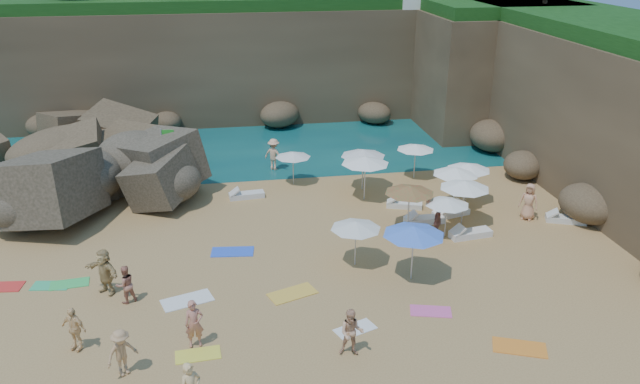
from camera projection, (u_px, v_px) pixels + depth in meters
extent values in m
plane|color=tan|center=(285.00, 266.00, 26.26)|extent=(120.00, 120.00, 0.00)
plane|color=#0C4751|center=(245.00, 97.00, 53.61)|extent=(120.00, 120.00, 0.00)
cube|color=brown|center=(273.00, 60.00, 47.84)|extent=(44.00, 8.00, 8.00)
cube|color=brown|center=(604.00, 106.00, 34.94)|extent=(8.00, 30.00, 8.00)
cube|color=brown|center=(483.00, 67.00, 45.58)|extent=(10.00, 12.00, 8.00)
cylinder|color=white|center=(17.00, 69.00, 49.71)|extent=(0.10, 0.10, 6.00)
cylinder|color=white|center=(37.00, 69.00, 49.94)|extent=(0.10, 0.10, 6.00)
cylinder|color=white|center=(57.00, 68.00, 50.17)|extent=(0.10, 0.10, 6.00)
cylinder|color=silver|center=(164.00, 161.00, 33.14)|extent=(0.07, 0.07, 3.57)
cube|color=green|center=(168.00, 133.00, 32.62)|extent=(0.63, 0.08, 0.40)
cylinder|color=silver|center=(293.00, 169.00, 34.62)|extent=(0.05, 0.05, 1.76)
cone|color=silver|center=(293.00, 155.00, 34.30)|extent=(1.97, 1.97, 0.30)
cylinder|color=silver|center=(467.00, 184.00, 32.14)|extent=(0.06, 0.06, 2.01)
cone|color=white|center=(469.00, 167.00, 31.78)|extent=(2.26, 2.26, 0.34)
cylinder|color=silver|center=(365.00, 179.00, 32.47)|extent=(0.07, 0.07, 2.23)
cone|color=white|center=(365.00, 160.00, 32.06)|extent=(2.50, 2.50, 0.38)
cylinder|color=silver|center=(415.00, 162.00, 35.45)|extent=(0.06, 0.06, 1.90)
cone|color=white|center=(416.00, 147.00, 35.11)|extent=(2.13, 2.13, 0.32)
cylinder|color=silver|center=(463.00, 204.00, 29.60)|extent=(0.06, 0.06, 2.11)
cone|color=white|center=(465.00, 185.00, 29.22)|extent=(2.37, 2.37, 0.36)
cylinder|color=silver|center=(363.00, 171.00, 33.76)|extent=(0.06, 0.06, 2.16)
cone|color=silver|center=(363.00, 153.00, 33.37)|extent=(2.42, 2.42, 0.37)
cylinder|color=silver|center=(409.00, 209.00, 29.13)|extent=(0.06, 0.06, 2.08)
cone|color=red|center=(410.00, 189.00, 28.75)|extent=(2.33, 2.33, 0.36)
cylinder|color=silver|center=(454.00, 189.00, 31.45)|extent=(0.06, 0.06, 2.05)
cone|color=white|center=(456.00, 171.00, 31.07)|extent=(2.30, 2.30, 0.35)
cylinder|color=silver|center=(355.00, 245.00, 25.99)|extent=(0.06, 0.06, 1.89)
cone|color=silver|center=(356.00, 225.00, 25.65)|extent=(2.12, 2.12, 0.32)
cylinder|color=silver|center=(412.00, 254.00, 24.85)|extent=(0.06, 0.06, 2.21)
cone|color=#4373E5|center=(414.00, 231.00, 24.45)|extent=(2.48, 2.48, 0.38)
cylinder|color=silver|center=(446.00, 219.00, 28.46)|extent=(0.05, 0.05, 1.81)
cone|color=white|center=(447.00, 201.00, 28.13)|extent=(2.03, 2.03, 0.31)
cube|color=silver|center=(247.00, 195.00, 33.00)|extent=(1.89, 0.79, 0.29)
cube|color=white|center=(451.00, 213.00, 30.88)|extent=(1.98, 1.11, 0.29)
cube|color=white|center=(424.00, 220.00, 30.12)|extent=(1.93, 0.68, 0.30)
cube|color=silver|center=(404.00, 205.00, 31.84)|extent=(1.89, 1.14, 0.28)
cube|color=silver|center=(566.00, 219.00, 30.20)|extent=(1.94, 1.24, 0.29)
cube|color=white|center=(470.00, 234.00, 28.71)|extent=(2.03, 0.91, 0.31)
cube|color=#33B271|center=(51.00, 286.00, 24.73)|extent=(1.56, 0.94, 0.03)
cube|color=yellow|center=(198.00, 355.00, 20.65)|extent=(1.53, 0.84, 0.03)
cube|color=white|center=(187.00, 300.00, 23.72)|extent=(2.10, 1.48, 0.03)
cube|color=red|center=(1.00, 287.00, 24.64)|extent=(1.71, 0.99, 0.03)
cube|color=blue|center=(233.00, 252.00, 27.38)|extent=(1.93, 1.12, 0.03)
cube|color=#E559A1|center=(431.00, 311.00, 23.05)|extent=(1.65, 1.12, 0.03)
cube|color=orange|center=(520.00, 347.00, 21.02)|extent=(1.96, 1.48, 0.03)
cube|color=green|center=(70.00, 284.00, 24.86)|extent=(1.55, 0.89, 0.03)
cube|color=gold|center=(292.00, 293.00, 24.18)|extent=(2.05, 1.50, 0.03)
cube|color=white|center=(355.00, 329.00, 22.00)|extent=(1.63, 1.21, 0.03)
imported|color=#B5725A|center=(125.00, 284.00, 23.38)|extent=(0.92, 0.85, 1.52)
imported|color=#E9AD84|center=(274.00, 154.00, 36.68)|extent=(1.30, 1.11, 1.90)
imported|color=#8E5547|center=(437.00, 222.00, 28.50)|extent=(0.79, 0.91, 1.47)
imported|color=tan|center=(529.00, 201.00, 30.25)|extent=(1.00, 0.97, 1.85)
imported|color=#A37A51|center=(140.00, 161.00, 35.60)|extent=(1.86, 1.18, 1.94)
imported|color=tan|center=(124.00, 369.00, 19.66)|extent=(1.80, 1.92, 0.43)
imported|color=#F8CC8D|center=(77.00, 344.00, 20.89)|extent=(1.58, 1.83, 0.39)
imported|color=tan|center=(107.00, 287.00, 24.16)|extent=(2.50, 2.52, 0.49)
imported|color=#B66F5B|center=(196.00, 341.00, 21.05)|extent=(0.84, 1.78, 0.41)
imported|color=tan|center=(351.00, 347.00, 20.57)|extent=(1.16, 1.81, 0.63)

